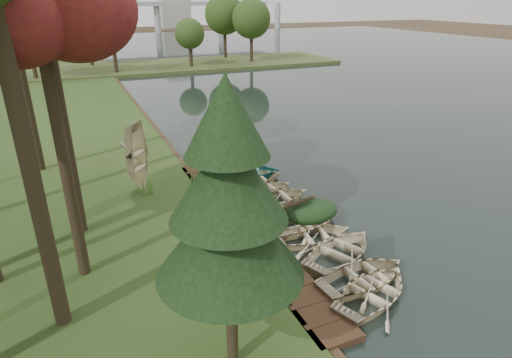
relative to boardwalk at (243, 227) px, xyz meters
name	(u,v)px	position (x,y,z in m)	size (l,w,h in m)	color
ground	(274,223)	(1.60, 0.00, -0.15)	(300.00, 300.00, 0.00)	#3D2F1D
water	(435,92)	(31.60, 20.00, -0.12)	(130.00, 200.00, 0.05)	black
boardwalk	(243,227)	(0.00, 0.00, 0.00)	(1.60, 16.00, 0.30)	#372415
peninsula	(177,66)	(9.60, 50.00, 0.08)	(50.00, 14.00, 0.45)	#3D4A21
far_trees	(151,23)	(6.27, 50.00, 6.28)	(45.60, 5.60, 8.80)	black
bridge	(130,7)	(13.91, 120.00, 6.93)	(95.90, 4.00, 8.60)	#A5A5A0
building_a	(173,0)	(31.60, 140.00, 8.85)	(10.00, 8.00, 18.00)	#A5A5A0
building_b	(63,10)	(-3.40, 145.00, 5.85)	(8.00, 8.00, 12.00)	#A5A5A0
rowboat_0	(374,290)	(2.31, -6.45, 0.28)	(2.63, 3.68, 0.76)	beige
rowboat_1	(364,275)	(2.53, -5.58, 0.29)	(2.71, 3.80, 0.79)	beige
rowboat_2	(341,249)	(2.73, -3.81, 0.30)	(2.75, 3.85, 0.80)	beige
rowboat_3	(312,234)	(2.33, -2.21, 0.27)	(2.57, 3.60, 0.75)	beige
rowboat_4	(306,220)	(2.70, -1.05, 0.29)	(2.71, 3.79, 0.78)	beige
rowboat_5	(287,211)	(2.33, 0.13, 0.26)	(2.49, 3.48, 0.72)	beige
rowboat_6	(275,196)	(2.51, 1.81, 0.29)	(2.69, 3.76, 0.78)	beige
rowboat_7	(264,188)	(2.50, 3.09, 0.23)	(2.27, 3.18, 0.66)	beige
rowboat_8	(252,177)	(2.41, 4.56, 0.29)	(2.69, 3.76, 0.78)	beige
rowboat_9	(247,171)	(2.55, 5.60, 0.31)	(2.81, 3.93, 0.81)	teal
stored_rowboat	(142,184)	(-3.58, 5.53, 0.54)	(2.69, 3.77, 0.78)	beige
tree_2	(39,25)	(-6.89, -1.02, 8.97)	(3.83, 3.83, 10.59)	black
pine_tree	(229,202)	(-3.31, -7.32, 5.22)	(3.80, 3.80, 8.13)	black
reeds_0	(263,301)	(-1.69, -5.83, 0.64)	(0.60, 0.60, 0.98)	#3F661E
reeds_1	(200,211)	(-1.71, 1.03, 0.69)	(0.60, 0.60, 1.09)	#3F661E
reeds_2	(146,185)	(-3.39, 5.16, 0.64)	(0.60, 0.60, 0.99)	#3F661E
reeds_3	(192,178)	(-1.00, 4.92, 0.68)	(0.60, 0.60, 1.06)	#3F661E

